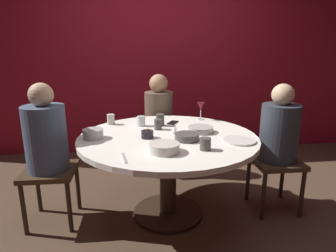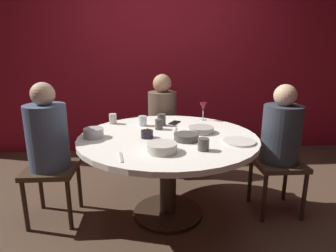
{
  "view_description": "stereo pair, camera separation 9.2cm",
  "coord_description": "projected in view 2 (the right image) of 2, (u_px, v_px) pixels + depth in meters",
  "views": [
    {
      "loc": [
        -0.24,
        -2.23,
        1.4
      ],
      "look_at": [
        0.0,
        0.0,
        0.8
      ],
      "focal_mm": 30.63,
      "sensor_mm": 36.0,
      "label": 1
    },
    {
      "loc": [
        -0.15,
        -2.23,
        1.4
      ],
      "look_at": [
        0.0,
        0.0,
        0.8
      ],
      "focal_mm": 30.63,
      "sensor_mm": 36.0,
      "label": 2
    }
  ],
  "objects": [
    {
      "name": "knife_near_plate",
      "position": [
        175.0,
        130.0,
        2.47
      ],
      "size": [
        0.05,
        0.18,
        0.01
      ],
      "primitive_type": "cube",
      "rotation": [
        0.0,
        0.0,
        -0.18
      ],
      "color": "#B7B7BC",
      "rests_on": "dining_table"
    },
    {
      "name": "cup_by_right_diner",
      "position": [
        143.0,
        121.0,
        2.63
      ],
      "size": [
        0.08,
        0.08,
        0.09
      ],
      "primitive_type": "cylinder",
      "color": "silver",
      "rests_on": "dining_table"
    },
    {
      "name": "bowl_sauce_side",
      "position": [
        186.0,
        137.0,
        2.21
      ],
      "size": [
        0.19,
        0.19,
        0.05
      ],
      "primitive_type": "cylinder",
      "color": "#4C4742",
      "rests_on": "dining_table"
    },
    {
      "name": "wine_glass",
      "position": [
        203.0,
        107.0,
        2.82
      ],
      "size": [
        0.08,
        0.08,
        0.18
      ],
      "color": "silver",
      "rests_on": "dining_table"
    },
    {
      "name": "seated_diner_right",
      "position": [
        281.0,
        135.0,
        2.4
      ],
      "size": [
        0.4,
        0.4,
        1.13
      ],
      "rotation": [
        0.0,
        0.0,
        3.14
      ],
      "color": "#3F2D1E",
      "rests_on": "ground"
    },
    {
      "name": "seated_diner_back",
      "position": [
        162.0,
        112.0,
        3.28
      ],
      "size": [
        0.4,
        0.4,
        1.14
      ],
      "rotation": [
        0.0,
        0.0,
        4.71
      ],
      "color": "#3F2D1E",
      "rests_on": "ground"
    },
    {
      "name": "cup_far_edge",
      "position": [
        162.0,
        120.0,
        2.63
      ],
      "size": [
        0.08,
        0.08,
        0.11
      ],
      "primitive_type": "cylinder",
      "color": "#4C4742",
      "rests_on": "dining_table"
    },
    {
      "name": "cup_center_front",
      "position": [
        159.0,
        124.0,
        2.51
      ],
      "size": [
        0.07,
        0.07,
        0.09
      ],
      "primitive_type": "cylinder",
      "color": "#4C4742",
      "rests_on": "dining_table"
    },
    {
      "name": "bowl_small_white",
      "position": [
        162.0,
        148.0,
        1.95
      ],
      "size": [
        0.21,
        0.21,
        0.06
      ],
      "primitive_type": "cylinder",
      "color": "beige",
      "rests_on": "dining_table"
    },
    {
      "name": "dinner_plate",
      "position": [
        239.0,
        142.0,
        2.16
      ],
      "size": [
        0.25,
        0.25,
        0.01
      ],
      "primitive_type": "cylinder",
      "color": "silver",
      "rests_on": "dining_table"
    },
    {
      "name": "candle_holder",
      "position": [
        147.0,
        134.0,
        2.27
      ],
      "size": [
        0.1,
        0.1,
        0.08
      ],
      "color": "black",
      "rests_on": "dining_table"
    },
    {
      "name": "cup_by_left_diner",
      "position": [
        203.0,
        144.0,
        1.98
      ],
      "size": [
        0.08,
        0.08,
        0.09
      ],
      "primitive_type": "cylinder",
      "color": "#4C4742",
      "rests_on": "dining_table"
    },
    {
      "name": "cell_phone",
      "position": [
        175.0,
        123.0,
        2.73
      ],
      "size": [
        0.13,
        0.16,
        0.01
      ],
      "primitive_type": "cube",
      "rotation": [
        0.0,
        0.0,
        2.65
      ],
      "color": "black",
      "rests_on": "dining_table"
    },
    {
      "name": "dining_table",
      "position": [
        168.0,
        151.0,
        2.37
      ],
      "size": [
        1.45,
        1.45,
        0.72
      ],
      "color": "silver",
      "rests_on": "ground"
    },
    {
      "name": "fork_near_plate",
      "position": [
        121.0,
        157.0,
        1.86
      ],
      "size": [
        0.05,
        0.18,
        0.01
      ],
      "primitive_type": "cube",
      "rotation": [
        0.0,
        0.0,
        0.16
      ],
      "color": "#B7B7BC",
      "rests_on": "dining_table"
    },
    {
      "name": "bowl_serving_large",
      "position": [
        94.0,
        133.0,
        2.28
      ],
      "size": [
        0.16,
        0.16,
        0.07
      ],
      "primitive_type": "cylinder",
      "color": "#B7B7BC",
      "rests_on": "dining_table"
    },
    {
      "name": "ground_plane",
      "position": [
        168.0,
        214.0,
        2.52
      ],
      "size": [
        8.0,
        8.0,
        0.0
      ],
      "primitive_type": "plane",
      "color": "#4C3828"
    },
    {
      "name": "cup_near_candle",
      "position": [
        113.0,
        119.0,
        2.69
      ],
      "size": [
        0.07,
        0.07,
        0.1
      ],
      "primitive_type": "cylinder",
      "color": "beige",
      "rests_on": "dining_table"
    },
    {
      "name": "back_wall",
      "position": [
        159.0,
        57.0,
        3.87
      ],
      "size": [
        6.0,
        0.1,
        2.6
      ],
      "primitive_type": "cube",
      "color": "maroon",
      "rests_on": "ground"
    },
    {
      "name": "bowl_salad_center",
      "position": [
        201.0,
        130.0,
        2.42
      ],
      "size": [
        0.21,
        0.21,
        0.05
      ],
      "primitive_type": "cylinder",
      "color": "#B2ADA3",
      "rests_on": "dining_table"
    },
    {
      "name": "seated_diner_left",
      "position": [
        48.0,
        138.0,
        2.28
      ],
      "size": [
        0.4,
        0.4,
        1.16
      ],
      "rotation": [
        0.0,
        0.0,
        6.28
      ],
      "color": "#3F2D1E",
      "rests_on": "ground"
    }
  ]
}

